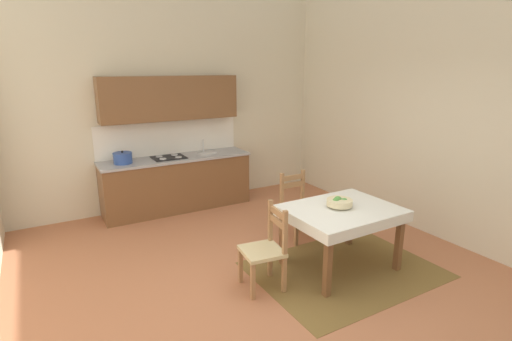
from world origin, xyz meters
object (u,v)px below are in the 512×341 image
dining_chair_tv_side (266,249)px  dining_chair_kitchen_side (298,208)px  dining_table (341,218)px  kitchen_cabinetry (175,159)px  fruit_bowl (339,202)px

dining_chair_tv_side → dining_chair_kitchen_side: same height
dining_table → dining_chair_kitchen_side: dining_chair_kitchen_side is taller
kitchen_cabinetry → dining_table: size_ratio=1.91×
kitchen_cabinetry → dining_table: kitchen_cabinetry is taller
kitchen_cabinetry → dining_chair_tv_side: (0.02, -2.86, -0.41)m
dining_chair_kitchen_side → fruit_bowl: (-0.07, -0.90, 0.37)m
kitchen_cabinetry → dining_chair_tv_side: bearing=-89.6°
kitchen_cabinetry → dining_chair_kitchen_side: kitchen_cabinetry is taller
dining_chair_kitchen_side → fruit_bowl: bearing=-94.4°
dining_chair_tv_side → dining_chair_kitchen_side: bearing=39.6°
kitchen_cabinetry → fruit_bowl: 3.06m
dining_table → dining_chair_kitchen_side: 0.96m
kitchen_cabinetry → dining_chair_kitchen_side: bearing=-61.4°
kitchen_cabinetry → dining_table: (1.02, -2.93, -0.23)m
fruit_bowl → kitchen_cabinetry: bearing=109.3°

